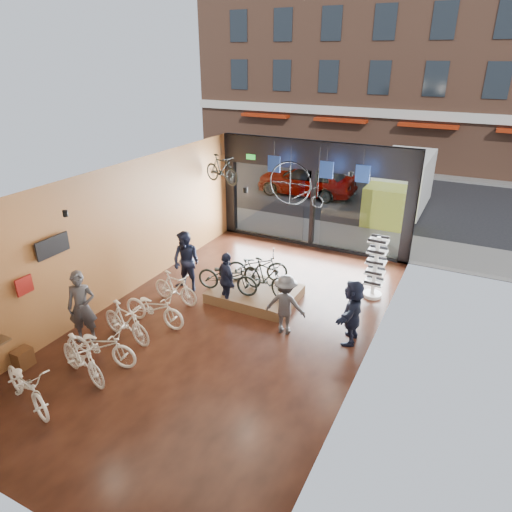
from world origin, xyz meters
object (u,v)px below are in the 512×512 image
Objects in this scene: customer_2 at (227,280)px; display_bike_left at (228,277)px; customer_5 at (352,312)px; floor_bike_1 at (82,359)px; display_bike_mid at (266,277)px; hung_bike at (222,169)px; floor_bike_2 at (100,345)px; customer_3 at (285,304)px; floor_bike_4 at (154,308)px; box_truck at (399,188)px; floor_bike_0 at (27,386)px; floor_bike_3 at (126,322)px; sunglasses_rack at (375,267)px; display_platform at (255,294)px; customer_0 at (82,307)px; display_bike_right at (257,266)px; floor_bike_5 at (175,288)px; street_car at (306,179)px; customer_1 at (186,262)px; penny_farthing at (299,186)px.

display_bike_left is at bearing -26.20° from customer_2.
floor_bike_1 is at bearing -53.84° from customer_5.
floor_bike_1 is 0.97× the size of display_bike_mid.
hung_bike is at bearing 20.97° from floor_bike_1.
floor_bike_2 is 4.43m from customer_3.
hung_bike is (-0.89, 5.04, 2.45)m from floor_bike_4.
floor_bike_0 is at bearing -105.28° from box_truck.
customer_5 is at bearing -54.14° from floor_bike_3.
floor_bike_2 is at bearing -123.80° from sunglasses_rack.
display_platform is (1.72, 4.80, -0.35)m from floor_bike_1.
display_bike_left is (1.14, 3.75, 0.30)m from floor_bike_2.
customer_3 is at bearing -20.46° from floor_bike_0.
display_bike_mid is 4.80m from customer_0.
customer_5 is at bearing -72.94° from floor_bike_4.
box_truck is 10.34m from display_bike_left.
display_bike_mid is 0.93× the size of display_bike_right.
floor_bike_1 reaches higher than display_platform.
hung_bike is (-0.69, 3.86, 2.47)m from floor_bike_5.
floor_bike_4 is 3.39m from customer_3.
floor_bike_2 is at bearing -105.90° from box_truck.
floor_bike_4 is (0.00, 2.44, -0.02)m from floor_bike_1.
customer_5 reaches higher than customer_2.
hung_bike is at bearing -1.00° from street_car.
customer_1 is at bearing 2.29° from street_car.
customer_5 is at bearing -53.28° from penny_farthing.
hung_bike is (-4.05, 3.86, 2.14)m from customer_3.
floor_bike_3 is at bearing 25.63° from customer_3.
customer_2 reaches higher than display_bike_mid.
street_car reaches higher than customer_3.
box_truck reaches higher than floor_bike_3.
floor_bike_0 is 1.10× the size of floor_bike_1.
penny_farthing is (-0.09, 3.36, 2.35)m from display_platform.
customer_2 is (-0.88, -0.63, -0.01)m from display_bike_mid.
customer_5 is (5.10, 5.08, 0.35)m from floor_bike_0.
floor_bike_2 is 3.74m from customer_2.
display_bike_right is at bearing -92.24° from penny_farthing.
floor_bike_1 is 0.58m from floor_bike_2.
street_car reaches higher than display_bike_mid.
customer_1 is (-0.31, 1.94, 0.44)m from floor_bike_4.
display_bike_mid reaches higher than floor_bike_4.
floor_bike_3 is 0.89m from floor_bike_4.
floor_bike_5 is 0.91× the size of customer_5.
customer_3 reaches higher than floor_bike_1.
customer_2 reaches higher than display_bike_right.
display_bike_left is at bearing -97.76° from penny_farthing.
floor_bike_5 is 0.96× the size of customer_3.
customer_0 is 1.17× the size of customer_3.
floor_bike_0 is at bearing -103.19° from customer_0.
box_truck reaches higher than floor_bike_1.
customer_3 is at bearing -119.25° from display_bike_mid.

